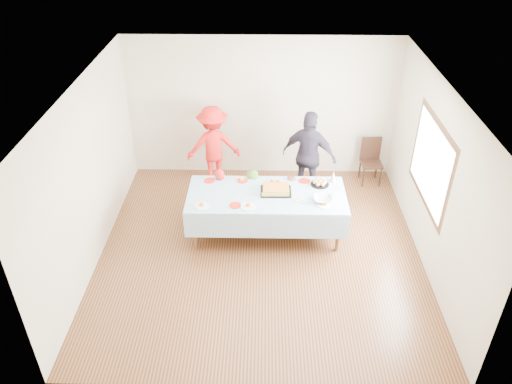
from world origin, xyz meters
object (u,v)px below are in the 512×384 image
at_px(adult_left, 213,146).
at_px(birthday_cake, 276,190).
at_px(dining_chair, 371,158).
at_px(party_table, 267,197).

bearing_deg(adult_left, birthday_cake, 115.67).
bearing_deg(dining_chair, birthday_cake, -140.80).
relative_size(birthday_cake, dining_chair, 0.55).
distance_m(party_table, birthday_cake, 0.19).
bearing_deg(party_table, birthday_cake, 25.17).
relative_size(party_table, adult_left, 1.62).
bearing_deg(birthday_cake, dining_chair, 42.25).
relative_size(party_table, dining_chair, 2.84).
distance_m(party_table, dining_chair, 2.65).
relative_size(birthday_cake, adult_left, 0.31).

